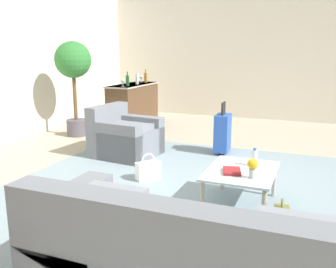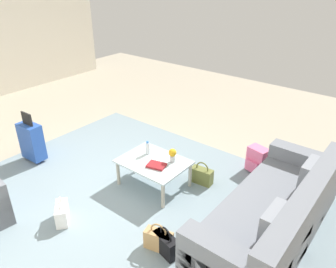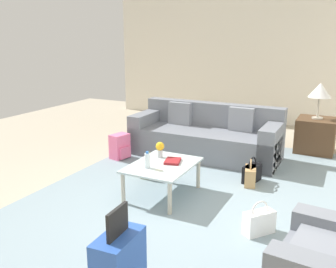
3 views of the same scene
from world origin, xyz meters
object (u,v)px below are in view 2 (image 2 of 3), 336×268
(handbag_white, at_px, (62,213))
(water_bottle, at_px, (148,148))
(flower_vase, at_px, (172,154))
(coffee_table, at_px, (154,164))
(handbag_olive, at_px, (202,176))
(couch, at_px, (278,218))
(backpack_pink, at_px, (257,160))
(suitcase_blue, at_px, (32,141))
(handbag_black, at_px, (166,244))
(coffee_table_book, at_px, (156,165))
(handbag_tan, at_px, (159,240))

(handbag_white, bearing_deg, water_bottle, -98.31)
(flower_vase, bearing_deg, coffee_table, 34.29)
(handbag_olive, bearing_deg, couch, 163.48)
(handbag_olive, xyz_separation_m, backpack_pink, (-0.48, -0.81, 0.06))
(suitcase_blue, bearing_deg, handbag_black, 176.39)
(handbag_white, bearing_deg, coffee_table, -107.31)
(coffee_table, height_order, handbag_olive, coffee_table)
(coffee_table_book, bearing_deg, handbag_white, 51.57)
(couch, relative_size, coffee_table_book, 9.68)
(coffee_table, relative_size, handbag_white, 2.63)
(coffee_table, xyz_separation_m, coffee_table_book, (-0.12, 0.08, 0.07))
(flower_vase, bearing_deg, water_bottle, 6.79)
(water_bottle, relative_size, handbag_white, 0.57)
(coffee_table_book, height_order, flower_vase, flower_vase)
(handbag_olive, xyz_separation_m, handbag_black, (-0.42, 1.36, 0.00))
(coffee_table_book, relative_size, flower_vase, 1.21)
(flower_vase, distance_m, backpack_pink, 1.42)
(coffee_table_book, height_order, backpack_pink, coffee_table_book)
(coffee_table_book, bearing_deg, couch, 171.01)
(coffee_table, height_order, coffee_table_book, coffee_table_book)
(coffee_table, distance_m, handbag_olive, 0.74)
(handbag_white, bearing_deg, coffee_table_book, -113.31)
(water_bottle, bearing_deg, coffee_table, 153.43)
(handbag_olive, bearing_deg, water_bottle, 28.00)
(handbag_white, height_order, backpack_pink, backpack_pink)
(handbag_black, relative_size, handbag_white, 1.00)
(water_bottle, xyz_separation_m, handbag_black, (-1.14, 0.99, -0.38))
(backpack_pink, bearing_deg, handbag_black, 88.37)
(backpack_pink, bearing_deg, coffee_table_book, 57.35)
(coffee_table, relative_size, water_bottle, 4.62)
(coffee_table, distance_m, handbag_black, 1.31)
(couch, height_order, coffee_table_book, couch)
(coffee_table, bearing_deg, coffee_table_book, 146.31)
(handbag_tan, bearing_deg, handbag_olive, -76.87)
(couch, relative_size, handbag_white, 6.71)
(coffee_table_book, relative_size, handbag_tan, 0.69)
(handbag_white, bearing_deg, flower_vase, -113.34)
(couch, bearing_deg, handbag_olive, -16.52)
(coffee_table_book, xyz_separation_m, backpack_pink, (-0.88, -1.37, -0.24))
(handbag_black, distance_m, handbag_white, 1.40)
(water_bottle, xyz_separation_m, handbag_olive, (-0.71, -0.38, -0.38))
(couch, xyz_separation_m, water_bottle, (1.99, 0.00, 0.21))
(couch, xyz_separation_m, backpack_pink, (0.80, -1.19, -0.11))
(water_bottle, distance_m, handbag_black, 1.55)
(handbag_olive, bearing_deg, handbag_white, 62.66)
(flower_vase, relative_size, backpack_pink, 0.51)
(coffee_table, bearing_deg, handbag_black, 136.58)
(couch, height_order, flower_vase, couch)
(backpack_pink, bearing_deg, handbag_olive, 59.17)
(handbag_black, bearing_deg, water_bottle, -40.95)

